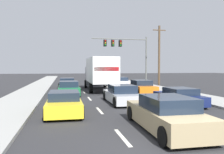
# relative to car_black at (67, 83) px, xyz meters

# --- Properties ---
(ground_plane) EXTENTS (140.00, 140.00, 0.00)m
(ground_plane) POSITION_rel_car_black_xyz_m (3.22, 2.91, -0.54)
(ground_plane) COLOR #2B2B2D
(sidewalk_right) EXTENTS (3.00, 80.00, 0.14)m
(sidewalk_right) POSITION_rel_car_black_xyz_m (9.98, -2.09, -0.47)
(sidewalk_right) COLOR #9E9E99
(sidewalk_right) RESTS_ON ground_plane
(sidewalk_left) EXTENTS (3.00, 80.00, 0.14)m
(sidewalk_left) POSITION_rel_car_black_xyz_m (-3.53, -2.09, -0.47)
(sidewalk_left) COLOR #9E9E99
(sidewalk_left) RESTS_ON ground_plane
(lane_markings) EXTENTS (3.54, 52.00, 0.01)m
(lane_markings) POSITION_rel_car_black_xyz_m (3.22, -0.66, -0.53)
(lane_markings) COLOR silver
(lane_markings) RESTS_ON ground_plane
(car_black) EXTENTS (2.07, 4.66, 1.17)m
(car_black) POSITION_rel_car_black_xyz_m (0.00, 0.00, 0.00)
(car_black) COLOR black
(car_black) RESTS_ON ground_plane
(car_green) EXTENTS (1.86, 4.40, 1.24)m
(car_green) POSITION_rel_car_black_xyz_m (0.01, -7.83, 0.03)
(car_green) COLOR #196B38
(car_green) RESTS_ON ground_plane
(car_yellow) EXTENTS (1.83, 4.40, 1.16)m
(car_yellow) POSITION_rel_car_black_xyz_m (-0.41, -15.99, 0.01)
(car_yellow) COLOR yellow
(car_yellow) RESTS_ON ground_plane
(box_truck) EXTENTS (2.72, 8.93, 3.39)m
(box_truck) POSITION_rel_car_black_xyz_m (3.31, -4.41, 1.44)
(box_truck) COLOR white
(box_truck) RESTS_ON ground_plane
(car_silver) EXTENTS (1.87, 4.52, 1.24)m
(car_silver) POSITION_rel_car_black_xyz_m (3.43, -13.24, 0.03)
(car_silver) COLOR #B7BABF
(car_silver) RESTS_ON ground_plane
(car_tan) EXTENTS (1.95, 4.72, 1.31)m
(car_tan) POSITION_rel_car_black_xyz_m (3.37, -20.13, 0.06)
(car_tan) COLOR tan
(car_tan) RESTS_ON ground_plane
(car_white) EXTENTS (2.02, 4.74, 1.21)m
(car_white) POSITION_rel_car_black_xyz_m (6.77, 0.42, 0.02)
(car_white) COLOR white
(car_white) RESTS_ON ground_plane
(car_orange) EXTENTS (1.87, 4.37, 1.25)m
(car_orange) POSITION_rel_car_black_xyz_m (6.71, -7.86, 0.03)
(car_orange) COLOR orange
(car_orange) RESTS_ON ground_plane
(car_navy) EXTENTS (1.88, 4.18, 1.11)m
(car_navy) POSITION_rel_car_black_xyz_m (6.83, -14.79, -0.02)
(car_navy) COLOR #141E4C
(car_navy) RESTS_ON ground_plane
(traffic_signal_mast) EXTENTS (8.44, 0.69, 7.11)m
(traffic_signal_mast) POSITION_rel_car_black_xyz_m (8.12, 4.59, 4.97)
(traffic_signal_mast) COLOR #595B56
(traffic_signal_mast) RESTS_ON ground_plane
(utility_pole_mid) EXTENTS (1.80, 0.28, 8.10)m
(utility_pole_mid) POSITION_rel_car_black_xyz_m (12.31, 0.76, 3.65)
(utility_pole_mid) COLOR brown
(utility_pole_mid) RESTS_ON ground_plane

